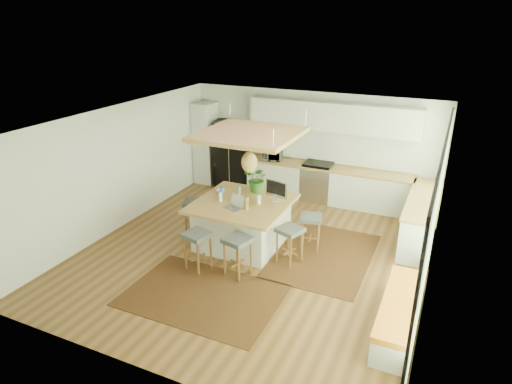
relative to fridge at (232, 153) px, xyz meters
The scene contains 36 objects.
floor 3.97m from the fridge, 56.07° to the right, with size 7.00×7.00×0.00m, color #573619.
ceiling 4.25m from the fridge, 56.07° to the right, with size 7.00×7.00×0.00m, color white.
wall_back 2.22m from the fridge, ahead, with size 6.50×6.50×0.00m, color silver.
wall_front 7.05m from the fridge, 72.18° to the right, with size 6.50×6.50×0.00m, color silver.
wall_left 3.41m from the fridge, 108.87° to the right, with size 7.00×7.00×0.00m, color silver.
wall_right 6.30m from the fridge, 30.66° to the right, with size 7.00×7.00×0.00m, color silver.
window_wall 6.28m from the fridge, 30.80° to the right, with size 0.10×6.20×2.60m, color black, non-canonical shape.
pantry 0.82m from the fridge, behind, with size 0.55×0.60×2.25m, color silver.
back_counter_base 2.75m from the fridge, ahead, with size 4.20×0.60×0.88m, color silver.
back_counter_top 2.71m from the fridge, ahead, with size 4.24×0.64×0.05m, color olive.
backsplash 2.75m from the fridge, ahead, with size 4.20×0.02×0.80m, color white.
upper_cabinets 2.97m from the fridge, ahead, with size 4.20×0.34×0.70m, color silver.
range 2.49m from the fridge, ahead, with size 0.76×0.62×1.00m, color #A5A5AA, non-canonical shape.
right_counter_base 5.25m from the fridge, 13.32° to the right, with size 0.60×2.50×0.88m, color silver.
right_counter_top 5.23m from the fridge, 13.32° to the right, with size 0.64×2.54×0.05m, color olive.
window_bench 6.78m from the fridge, 40.78° to the right, with size 0.52×2.00×0.50m, color silver, non-canonical shape.
ceiling_panel 3.54m from the fridge, 56.51° to the right, with size 1.86×1.86×0.80m, color olive, non-canonical shape.
rug_near 5.37m from the fridge, 68.24° to the right, with size 2.60×1.80×0.01m, color black.
rug_right 4.50m from the fridge, 38.47° to the right, with size 1.80×2.60×0.01m, color black.
fridge is the anchor object (origin of this frame).
island 3.45m from the fridge, 59.15° to the right, with size 1.85×1.85×0.93m, color olive, non-canonical shape.
stool_near_left 4.45m from the fridge, 71.01° to the right, with size 0.44×0.44×0.74m, color #3D4143, non-canonical shape.
stool_near_right 4.66m from the fridge, 61.42° to the right, with size 0.45×0.45×0.76m, color #3D4143, non-canonical shape.
stool_right_front 4.42m from the fridge, 48.29° to the right, with size 0.44×0.44×0.74m, color #3D4143, non-canonical shape.
stool_right_back 4.06m from the fridge, 39.55° to the right, with size 0.43×0.43×0.72m, color #3D4143, non-canonical shape.
stool_left_side 2.96m from the fridge, 79.18° to the right, with size 0.43×0.43×0.72m, color #3D4143, non-canonical shape.
laptop 3.72m from the fridge, 62.17° to the right, with size 0.36×0.38×0.27m, color #A5A5AA, non-canonical shape.
monitor 3.57m from the fridge, 48.08° to the right, with size 0.50×0.18×0.47m, color #A5A5AA, non-canonical shape.
microwave 1.25m from the fridge, ahead, with size 0.49×0.27×0.33m, color #A5A5AA.
island_plant 2.92m from the fridge, 51.85° to the right, with size 0.52×0.58×0.45m, color #1E4C19.
island_bowl 2.83m from the fridge, 67.18° to the right, with size 0.20×0.20×0.05m, color white.
island_bottle_0 3.08m from the fridge, 67.01° to the right, with size 0.07×0.07×0.19m, color blue.
island_bottle_1 3.37m from the fridge, 66.32° to the right, with size 0.07×0.07×0.19m, color white.
island_bottle_2 3.81m from the fridge, 58.23° to the right, with size 0.07×0.07×0.19m, color olive.
island_bottle_3 3.57m from the fridge, 53.91° to the right, with size 0.07×0.07×0.19m, color white.
island_bottle_4 3.10m from the fridge, 59.95° to the right, with size 0.07×0.07×0.19m, color #4F8467.
Camera 1 is at (3.29, -7.15, 4.47)m, focal length 31.27 mm.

